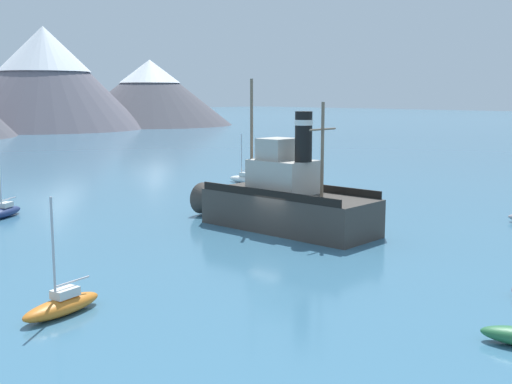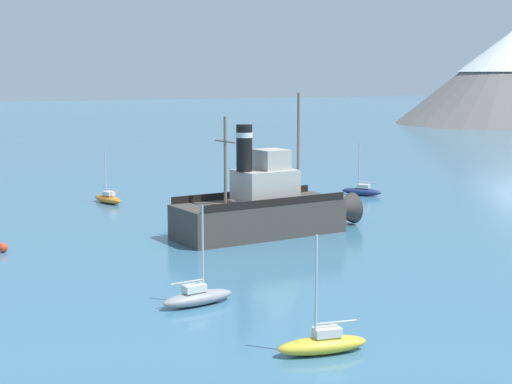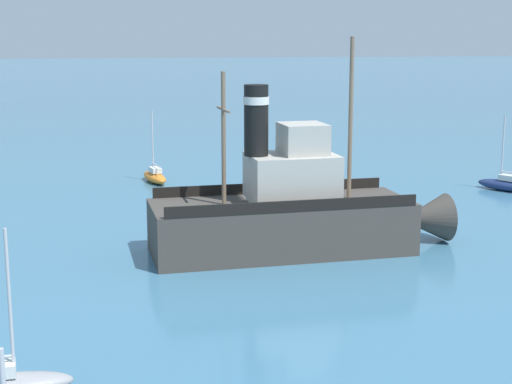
# 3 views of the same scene
# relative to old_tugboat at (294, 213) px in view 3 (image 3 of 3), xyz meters

# --- Properties ---
(ground_plane) EXTENTS (600.00, 600.00, 0.00)m
(ground_plane) POSITION_rel_old_tugboat_xyz_m (-1.95, -1.04, -1.83)
(ground_plane) COLOR teal
(old_tugboat) EXTENTS (4.95, 14.54, 9.90)m
(old_tugboat) POSITION_rel_old_tugboat_xyz_m (0.00, 0.00, 0.00)
(old_tugboat) COLOR #423D38
(old_tugboat) RESTS_ON ground
(sailboat_orange) EXTENTS (3.95, 1.93, 4.90)m
(sailboat_orange) POSITION_rel_old_tugboat_xyz_m (-18.72, -5.26, -1.40)
(sailboat_orange) COLOR orange
(sailboat_orange) RESTS_ON ground
(sailboat_navy) EXTENTS (3.78, 3.01, 4.90)m
(sailboat_navy) POSITION_rel_old_tugboat_xyz_m (-11.40, 16.91, -1.40)
(sailboat_navy) COLOR navy
(sailboat_navy) RESTS_ON ground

